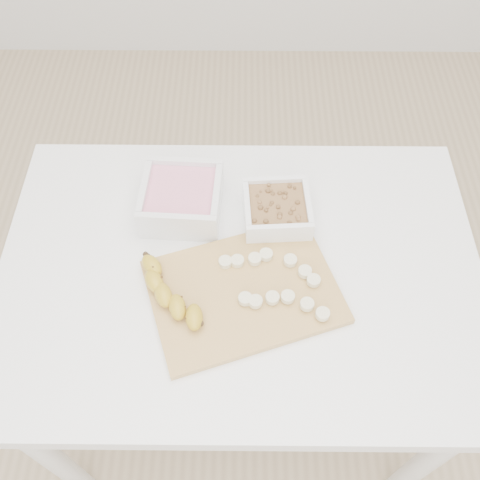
{
  "coord_description": "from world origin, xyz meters",
  "views": [
    {
      "loc": [
        0.0,
        -0.57,
        1.69
      ],
      "look_at": [
        0.0,
        0.03,
        0.81
      ],
      "focal_mm": 40.0,
      "sensor_mm": 36.0,
      "label": 1
    }
  ],
  "objects_px": {
    "table": "(240,291)",
    "bowl_yogurt": "(182,198)",
    "bowl_granola": "(277,211)",
    "banana": "(171,294)",
    "cutting_board": "(244,292)"
  },
  "relations": [
    {
      "from": "bowl_yogurt",
      "to": "banana",
      "type": "xyz_separation_m",
      "value": [
        -0.01,
        -0.23,
        -0.01
      ]
    },
    {
      "from": "bowl_yogurt",
      "to": "bowl_granola",
      "type": "distance_m",
      "value": 0.21
    },
    {
      "from": "bowl_granola",
      "to": "bowl_yogurt",
      "type": "bearing_deg",
      "value": 172.53
    },
    {
      "from": "bowl_yogurt",
      "to": "cutting_board",
      "type": "relative_size",
      "value": 0.49
    },
    {
      "from": "bowl_yogurt",
      "to": "banana",
      "type": "distance_m",
      "value": 0.23
    },
    {
      "from": "bowl_yogurt",
      "to": "bowl_granola",
      "type": "xyz_separation_m",
      "value": [
        0.21,
        -0.03,
        -0.01
      ]
    },
    {
      "from": "table",
      "to": "bowl_yogurt",
      "type": "relative_size",
      "value": 5.65
    },
    {
      "from": "bowl_granola",
      "to": "banana",
      "type": "height_order",
      "value": "bowl_granola"
    },
    {
      "from": "table",
      "to": "bowl_granola",
      "type": "relative_size",
      "value": 6.76
    },
    {
      "from": "bowl_granola",
      "to": "cutting_board",
      "type": "bearing_deg",
      "value": -110.95
    },
    {
      "from": "bowl_granola",
      "to": "cutting_board",
      "type": "distance_m",
      "value": 0.2
    },
    {
      "from": "cutting_board",
      "to": "banana",
      "type": "relative_size",
      "value": 1.9
    },
    {
      "from": "table",
      "to": "bowl_yogurt",
      "type": "height_order",
      "value": "bowl_yogurt"
    },
    {
      "from": "table",
      "to": "bowl_yogurt",
      "type": "bearing_deg",
      "value": 129.83
    },
    {
      "from": "table",
      "to": "banana",
      "type": "distance_m",
      "value": 0.2
    }
  ]
}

